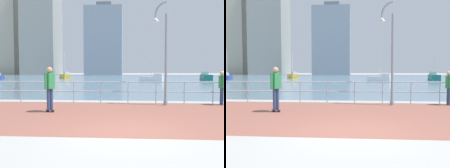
% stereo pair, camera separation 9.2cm
% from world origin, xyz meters
% --- Properties ---
extents(ground, '(220.00, 220.00, 0.00)m').
position_xyz_m(ground, '(0.00, 40.00, 0.00)').
color(ground, '#ADAAA5').
extents(brick_paving, '(28.00, 6.42, 0.01)m').
position_xyz_m(brick_paving, '(0.00, 2.63, 0.00)').
color(brick_paving, '#935647').
rests_on(brick_paving, ground).
extents(harbor_water, '(180.00, 88.00, 0.00)m').
position_xyz_m(harbor_water, '(0.00, 50.84, 0.00)').
color(harbor_water, slate).
rests_on(harbor_water, ground).
extents(waterfront_railing, '(25.25, 0.06, 1.10)m').
position_xyz_m(waterfront_railing, '(-0.00, 5.84, 0.76)').
color(waterfront_railing, '#9EADB7').
rests_on(waterfront_railing, ground).
extents(lamppost, '(0.76, 0.53, 4.91)m').
position_xyz_m(lamppost, '(1.63, 5.32, 2.71)').
color(lamppost, gray).
rests_on(lamppost, ground).
extents(skateboarder, '(0.41, 0.54, 1.80)m').
position_xyz_m(skateboarder, '(-3.10, 2.97, 1.08)').
color(skateboarder, black).
rests_on(skateboarder, ground).
extents(bystander, '(0.28, 0.56, 1.63)m').
position_xyz_m(bystander, '(4.49, 5.49, 0.96)').
color(bystander, navy).
rests_on(bystander, ground).
extents(sailboat_yellow, '(3.71, 2.44, 5.01)m').
position_xyz_m(sailboat_yellow, '(3.60, 30.55, 0.48)').
color(sailboat_yellow, white).
rests_on(sailboat_yellow, ground).
extents(sailboat_blue, '(2.00, 4.67, 6.36)m').
position_xyz_m(sailboat_blue, '(13.25, 36.12, 0.61)').
color(sailboat_blue, '#197266').
rests_on(sailboat_blue, ground).
extents(sailboat_navy, '(3.25, 4.23, 5.85)m').
position_xyz_m(sailboat_navy, '(-13.81, 45.18, 0.56)').
color(sailboat_navy, gold).
rests_on(sailboat_navy, ground).
extents(tower_concrete, '(13.49, 10.61, 26.53)m').
position_xyz_m(tower_concrete, '(-9.14, 83.40, 12.44)').
color(tower_concrete, '#8493A3').
rests_on(tower_concrete, ground).
extents(tower_brick, '(13.94, 13.81, 45.99)m').
position_xyz_m(tower_brick, '(-36.82, 94.62, 22.16)').
color(tower_brick, '#939993').
rests_on(tower_brick, ground).
extents(tower_steel, '(12.82, 13.71, 40.66)m').
position_xyz_m(tower_steel, '(-54.89, 100.02, 19.50)').
color(tower_steel, '#B2AD99').
rests_on(tower_steel, ground).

